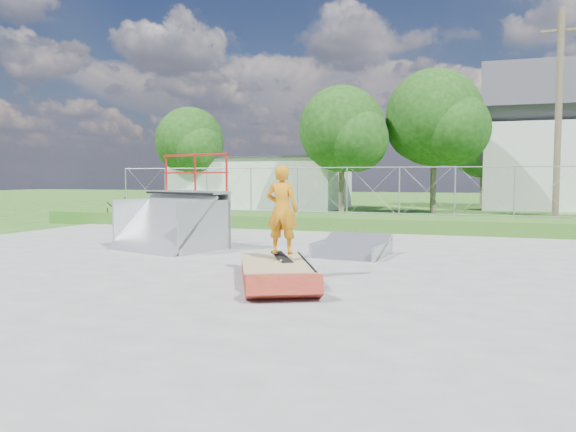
# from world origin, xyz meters

# --- Properties ---
(ground) EXTENTS (120.00, 120.00, 0.00)m
(ground) POSITION_xyz_m (0.00, 0.00, 0.00)
(ground) COLOR #295C1A
(ground) RESTS_ON ground
(concrete_pad) EXTENTS (20.00, 16.00, 0.04)m
(concrete_pad) POSITION_xyz_m (0.00, 0.00, 0.02)
(concrete_pad) COLOR gray
(concrete_pad) RESTS_ON ground
(grass_berm) EXTENTS (24.00, 3.00, 0.50)m
(grass_berm) POSITION_xyz_m (0.00, 9.50, 0.25)
(grass_berm) COLOR #295C1A
(grass_berm) RESTS_ON ground
(grind_box) EXTENTS (2.10, 2.72, 0.36)m
(grind_box) POSITION_xyz_m (1.30, -1.09, 0.18)
(grind_box) COLOR maroon
(grind_box) RESTS_ON concrete_pad
(quarter_pipe) EXTENTS (3.07, 2.82, 2.54)m
(quarter_pipe) POSITION_xyz_m (-2.89, 2.13, 1.27)
(quarter_pipe) COLOR #AEB2B6
(quarter_pipe) RESTS_ON concrete_pad
(flat_bank_ramp) EXTENTS (1.73, 1.82, 0.48)m
(flat_bank_ramp) POSITION_xyz_m (1.97, 2.39, 0.24)
(flat_bank_ramp) COLOR #AEB2B6
(flat_bank_ramp) RESTS_ON concrete_pad
(skateboard) EXTENTS (0.65, 0.77, 0.13)m
(skateboard) POSITION_xyz_m (1.35, -0.84, 0.41)
(skateboard) COLOR black
(skateboard) RESTS_ON grind_box
(skater) EXTENTS (0.61, 0.41, 1.67)m
(skater) POSITION_xyz_m (1.35, -0.84, 1.24)
(skater) COLOR orange
(skater) RESTS_ON grind_box
(concrete_stairs) EXTENTS (1.50, 1.60, 0.80)m
(concrete_stairs) POSITION_xyz_m (-8.50, 8.70, 0.40)
(concrete_stairs) COLOR gray
(concrete_stairs) RESTS_ON ground
(chain_link_fence) EXTENTS (20.00, 0.06, 1.80)m
(chain_link_fence) POSITION_xyz_m (0.00, 10.50, 1.40)
(chain_link_fence) COLOR #9DA1A6
(chain_link_fence) RESTS_ON grass_berm
(utility_building_flat) EXTENTS (10.00, 6.00, 3.00)m
(utility_building_flat) POSITION_xyz_m (-8.00, 22.00, 1.50)
(utility_building_flat) COLOR white
(utility_building_flat) RESTS_ON ground
(gable_house) EXTENTS (8.40, 6.08, 8.94)m
(gable_house) POSITION_xyz_m (9.00, 26.00, 3.84)
(gable_house) COLOR white
(gable_house) RESTS_ON ground
(utility_pole) EXTENTS (0.24, 0.24, 8.00)m
(utility_pole) POSITION_xyz_m (7.50, 12.00, 4.00)
(utility_pole) COLOR brown
(utility_pole) RESTS_ON ground
(tree_left_near) EXTENTS (4.76, 4.48, 6.65)m
(tree_left_near) POSITION_xyz_m (-1.75, 17.83, 4.24)
(tree_left_near) COLOR brown
(tree_left_near) RESTS_ON ground
(tree_center) EXTENTS (5.44, 5.12, 7.60)m
(tree_center) POSITION_xyz_m (2.78, 19.81, 4.85)
(tree_center) COLOR brown
(tree_center) RESTS_ON ground
(tree_left_far) EXTENTS (4.42, 4.16, 6.18)m
(tree_left_far) POSITION_xyz_m (-11.77, 19.85, 3.94)
(tree_left_far) COLOR brown
(tree_left_far) RESTS_ON ground
(tree_back_mid) EXTENTS (4.08, 3.84, 5.70)m
(tree_back_mid) POSITION_xyz_m (5.21, 27.86, 3.63)
(tree_back_mid) COLOR brown
(tree_back_mid) RESTS_ON ground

